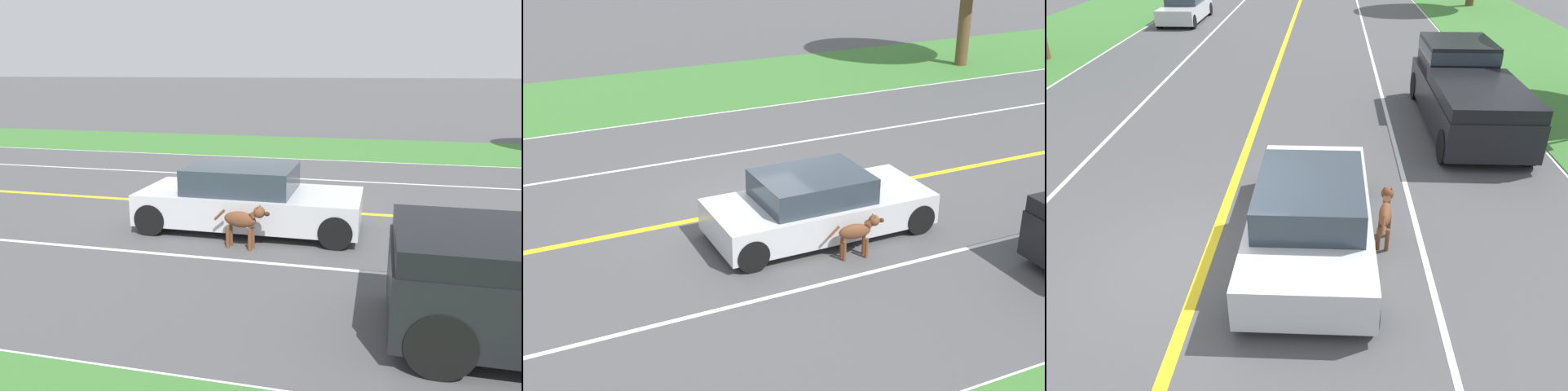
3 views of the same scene
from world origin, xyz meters
TOP-DOWN VIEW (x-y plane):
  - ground_plane at (0.00, 0.00)m, footprint 400.00×400.00m
  - centre_divider_line at (0.00, 0.00)m, footprint 0.18×160.00m
  - lane_edge_line_right at (7.00, 0.00)m, footprint 0.14×160.00m
  - lane_edge_line_left at (-7.00, 0.00)m, footprint 0.14×160.00m
  - lane_dash_same_dir at (3.50, 0.00)m, footprint 0.10×160.00m
  - lane_dash_oncoming at (-3.50, 0.00)m, footprint 0.10×160.00m
  - grass_verge_left at (-10.00, 0.00)m, footprint 6.00×160.00m
  - ego_car at (1.65, 0.49)m, footprint 1.93×4.50m
  - dog at (2.88, 0.74)m, footprint 0.33×1.12m

SIDE VIEW (x-z plane):
  - ground_plane at x=0.00m, z-range 0.00..0.00m
  - centre_divider_line at x=0.00m, z-range 0.00..0.01m
  - lane_edge_line_right at x=7.00m, z-range 0.00..0.01m
  - lane_edge_line_left at x=-7.00m, z-range 0.00..0.01m
  - lane_dash_same_dir at x=3.50m, z-range 0.00..0.01m
  - lane_dash_oncoming at x=-3.50m, z-range 0.00..0.01m
  - grass_verge_left at x=-10.00m, z-range 0.00..0.03m
  - dog at x=2.88m, z-range 0.12..0.98m
  - ego_car at x=1.65m, z-range -0.04..1.28m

